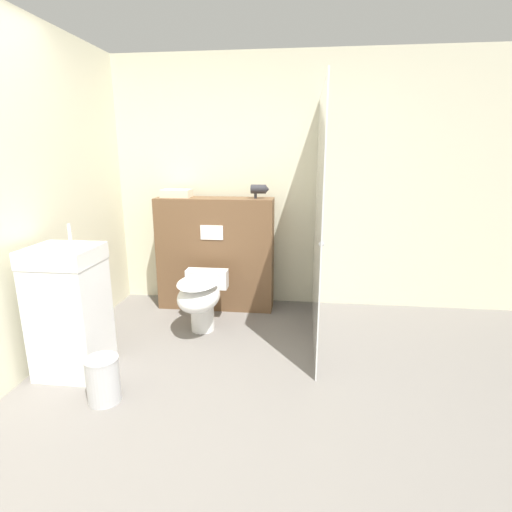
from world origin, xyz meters
TOP-DOWN VIEW (x-y plane):
  - ground_plane at (0.00, 0.00)m, footprint 12.00×12.00m
  - wall_back at (0.00, 2.33)m, footprint 8.00×0.06m
  - partition_panel at (-0.26, 2.07)m, footprint 1.16×0.31m
  - shower_glass at (0.74, 1.52)m, footprint 0.04×1.54m
  - toilet at (-0.26, 1.45)m, footprint 0.39×0.64m
  - sink_vanity at (-1.02, 0.69)m, footprint 0.45×0.42m
  - hair_drier at (0.19, 2.07)m, footprint 0.18×0.09m
  - folded_towel at (-0.65, 2.10)m, footprint 0.29×0.19m
  - waste_bin at (-0.63, 0.36)m, footprint 0.21×0.21m

SIDE VIEW (x-z plane):
  - ground_plane at x=0.00m, z-range 0.00..0.00m
  - waste_bin at x=-0.63m, z-range 0.00..0.30m
  - toilet at x=-0.26m, z-range 0.08..0.59m
  - sink_vanity at x=-1.02m, z-range -0.07..1.01m
  - partition_panel at x=-0.26m, z-range 0.00..1.13m
  - shower_glass at x=0.74m, z-range 0.00..2.05m
  - folded_towel at x=-0.65m, z-range 1.13..1.20m
  - hair_drier at x=0.19m, z-range 1.15..1.28m
  - wall_back at x=0.00m, z-range 0.00..2.50m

